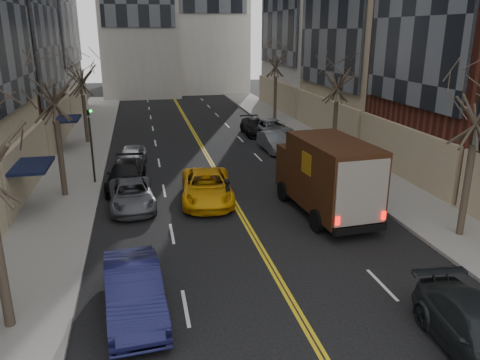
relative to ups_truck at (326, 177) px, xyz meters
name	(u,v)px	position (x,y,z in m)	size (l,w,h in m)	color
sidewalk_left	(77,162)	(-13.05, 12.18, -1.85)	(4.00, 66.00, 0.15)	slate
sidewalk_right	(325,149)	(4.95, 12.18, -1.85)	(4.00, 66.00, 0.15)	slate
tree_lf_mid	(51,73)	(-12.85, 5.18, 4.68)	(3.20, 3.20, 8.91)	#382D23
tree_lf_far	(80,66)	(-12.85, 18.18, 4.10)	(3.20, 3.20, 8.12)	#382D23
tree_rt_mid	(338,69)	(4.75, 10.18, 4.25)	(3.20, 3.20, 8.32)	#382D23
tree_rt_far	(276,51)	(4.75, 25.18, 4.82)	(3.20, 3.20, 9.11)	#382D23
traffic_signal	(91,138)	(-11.44, 7.17, 0.90)	(0.29, 0.26, 4.70)	black
ups_truck	(326,177)	(0.00, 0.00, 0.00)	(3.24, 7.14, 3.82)	black
taxi	(207,187)	(-5.40, 3.06, -1.14)	(2.59, 5.62, 1.56)	#DD9B09
pedestrian	(228,195)	(-4.56, 1.44, -1.09)	(0.60, 0.40, 1.66)	black
parked_lf_b	(134,291)	(-9.15, -6.77, -1.11)	(1.72, 4.95, 1.63)	#13143E
parked_lf_c	(132,195)	(-9.28, 2.93, -1.26)	(2.20, 4.78, 1.33)	#515259
parked_lf_d	(126,175)	(-9.60, 6.37, -1.20)	(2.02, 4.96, 1.44)	black
parked_lf_e	(132,157)	(-9.33, 10.51, -1.22)	(1.66, 4.12, 1.40)	#AFB3B7
parked_rt_a	(274,142)	(1.05, 12.64, -1.22)	(1.49, 4.28, 1.41)	#4F5356
parked_rt_b	(272,129)	(2.25, 17.29, -1.18)	(2.46, 5.33, 1.48)	#B5B7BD
parked_rt_c	(254,127)	(1.05, 18.77, -1.24)	(1.91, 4.69, 1.36)	black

